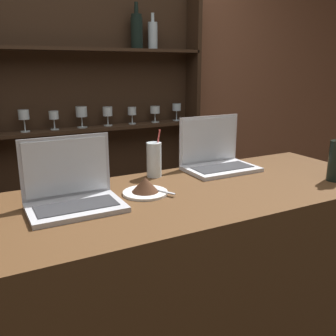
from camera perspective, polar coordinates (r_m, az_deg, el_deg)
name	(u,v)px	position (r m, az deg, el deg)	size (l,w,h in m)	color
bar_counter	(163,308)	(1.69, -0.79, -20.54)	(2.03, 0.68, 1.00)	#4C3019
back_wall	(73,89)	(2.60, -14.26, 11.64)	(7.00, 0.06, 2.70)	brown
back_shelf	(96,135)	(2.59, -10.98, 4.97)	(1.53, 0.18, 1.99)	#332114
laptop_near	(72,192)	(1.38, -14.38, -3.50)	(0.33, 0.22, 0.25)	#ADADB2
laptop_far	(216,157)	(1.85, 7.40, 1.63)	(0.34, 0.23, 0.25)	silver
cake_plate	(145,187)	(1.48, -3.48, -2.92)	(0.18, 0.18, 0.07)	silver
water_glass	(154,160)	(1.70, -2.14, 1.29)	(0.07, 0.07, 0.21)	silver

